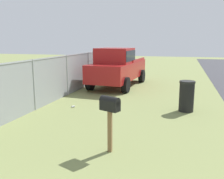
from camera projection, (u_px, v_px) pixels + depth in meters
The scene contains 5 objects.
mailbox at pixel (110, 108), 5.56m from camera, with size 0.35×0.49×1.28m.
pickup_truck at pixel (117, 66), 13.62m from camera, with size 5.11×2.42×2.09m.
trash_bin at pixel (187, 96), 8.89m from camera, with size 0.54×0.54×1.09m.
fence_section at pixel (34, 83), 8.95m from camera, with size 16.16×0.07×1.84m.
litter_can_midfield_b at pixel (73, 107), 9.50m from camera, with size 0.07×0.07×0.12m, color silver.
Camera 1 is at (-0.03, -1.17, 2.49)m, focal length 40.45 mm.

